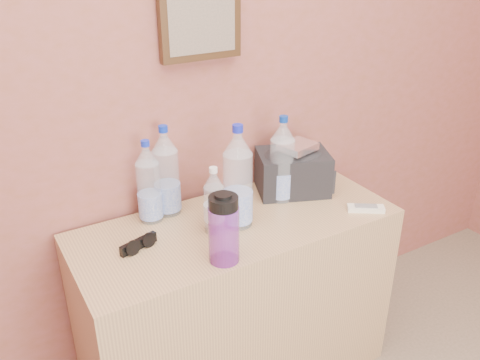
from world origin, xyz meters
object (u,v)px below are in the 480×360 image
(dresser, at_px, (237,303))
(pet_large_b, at_px, (166,175))
(pet_large_a, at_px, (149,186))
(pet_small, at_px, (214,204))
(pet_large_d, at_px, (238,182))
(foil_packet, at_px, (298,147))
(toiletry_bag, at_px, (293,170))
(ac_remote, at_px, (366,208))
(sunglasses, at_px, (138,244))
(pet_large_c, at_px, (282,163))
(nalgene_bottle, at_px, (224,228))

(dresser, distance_m, pet_large_b, 0.58)
(pet_large_a, relative_size, pet_small, 1.27)
(pet_large_d, relative_size, foil_packet, 2.90)
(pet_large_d, distance_m, toiletry_bag, 0.35)
(ac_remote, height_order, toiletry_bag, toiletry_bag)
(pet_large_d, bearing_deg, ac_remote, -19.27)
(toiletry_bag, bearing_deg, sunglasses, -151.19)
(pet_large_d, bearing_deg, pet_large_b, 131.21)
(dresser, relative_size, sunglasses, 8.49)
(dresser, height_order, toiletry_bag, toiletry_bag)
(dresser, height_order, pet_large_a, pet_large_a)
(toiletry_bag, bearing_deg, dresser, -140.39)
(foil_packet, bearing_deg, pet_large_b, 166.96)
(pet_large_c, bearing_deg, dresser, -163.63)
(pet_large_c, bearing_deg, pet_large_b, 163.61)
(pet_small, height_order, ac_remote, pet_small)
(pet_large_d, bearing_deg, pet_small, 179.18)
(pet_small, bearing_deg, toiletry_bag, 15.32)
(nalgene_bottle, bearing_deg, pet_large_d, 48.77)
(pet_large_c, relative_size, pet_large_d, 0.90)
(dresser, bearing_deg, toiletry_bag, 18.01)
(pet_small, bearing_deg, pet_large_a, 131.31)
(pet_large_c, bearing_deg, pet_large_a, 168.10)
(pet_large_b, xyz_separation_m, toiletry_bag, (0.50, -0.09, -0.06))
(pet_large_d, bearing_deg, nalgene_bottle, -131.23)
(foil_packet, bearing_deg, dresser, -166.11)
(sunglasses, distance_m, ac_remote, 0.85)
(ac_remote, bearing_deg, sunglasses, -159.55)
(nalgene_bottle, xyz_separation_m, sunglasses, (-0.21, 0.20, -0.10))
(dresser, bearing_deg, foil_packet, 13.89)
(pet_small, xyz_separation_m, sunglasses, (-0.27, 0.03, -0.09))
(ac_remote, bearing_deg, pet_small, -162.97)
(toiletry_bag, bearing_deg, pet_large_a, -165.53)
(dresser, distance_m, pet_small, 0.48)
(pet_large_a, bearing_deg, dresser, -34.37)
(pet_large_a, bearing_deg, pet_small, -48.69)
(pet_large_a, distance_m, nalgene_bottle, 0.37)
(dresser, xyz_separation_m, pet_large_c, (0.24, 0.07, 0.52))
(sunglasses, bearing_deg, pet_large_d, -20.91)
(nalgene_bottle, bearing_deg, pet_small, 71.81)
(toiletry_bag, bearing_deg, pet_large_b, -168.75)
(nalgene_bottle, height_order, sunglasses, nalgene_bottle)
(nalgene_bottle, relative_size, sunglasses, 1.71)
(nalgene_bottle, xyz_separation_m, foil_packet, (0.47, 0.26, 0.08))
(dresser, height_order, ac_remote, ac_remote)
(nalgene_bottle, bearing_deg, foil_packet, 29.03)
(pet_large_a, height_order, pet_large_d, pet_large_d)
(pet_large_a, relative_size, ac_remote, 2.25)
(dresser, bearing_deg, pet_large_d, -94.29)
(pet_large_c, distance_m, foil_packet, 0.09)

